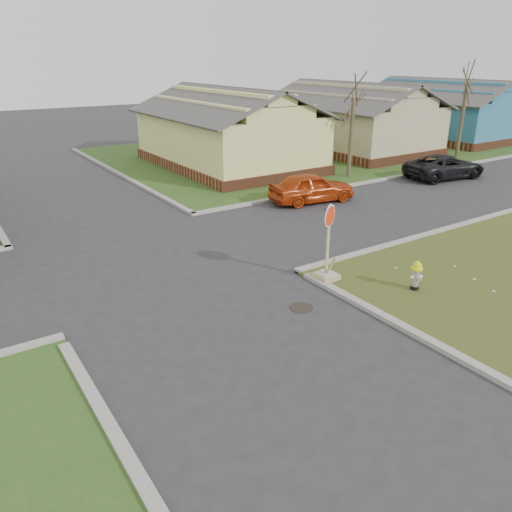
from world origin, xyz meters
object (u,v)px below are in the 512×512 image
fire_hydrant (416,274)px  dark_pickup (445,166)px  stop_sign (327,263)px  red_sedan (312,187)px

fire_hydrant → dark_pickup: size_ratio=0.19×
stop_sign → fire_hydrant: bearing=-52.0°
fire_hydrant → dark_pickup: 15.34m
stop_sign → dark_pickup: size_ratio=0.51×
fire_hydrant → stop_sign: stop_sign is taller
dark_pickup → red_sedan: bearing=96.4°
red_sedan → stop_sign: bearing=152.4°
stop_sign → red_sedan: stop_sign is taller
dark_pickup → fire_hydrant: bearing=132.5°
red_sedan → fire_hydrant: bearing=167.5°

